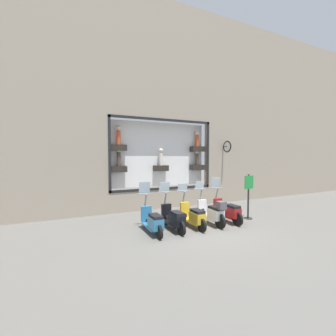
% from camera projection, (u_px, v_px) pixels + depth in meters
% --- Properties ---
extents(ground_plane, '(120.00, 120.00, 0.00)m').
position_uv_depth(ground_plane, '(201.00, 228.00, 8.13)').
color(ground_plane, '#66635E').
extents(building_facade, '(1.24, 36.00, 10.23)m').
position_uv_depth(building_facade, '(162.00, 104.00, 11.14)').
color(building_facade, gray).
rests_on(building_facade, ground_plane).
extents(scooter_red_0, '(1.80, 0.60, 1.70)m').
position_uv_depth(scooter_red_0, '(228.00, 211.00, 8.84)').
color(scooter_red_0, black).
rests_on(scooter_red_0, ground_plane).
extents(scooter_white_1, '(1.81, 0.60, 1.58)m').
position_uv_depth(scooter_white_1, '(212.00, 212.00, 8.45)').
color(scooter_white_1, black).
rests_on(scooter_white_1, ground_plane).
extents(scooter_yellow_2, '(1.79, 0.60, 1.53)m').
position_uv_depth(scooter_yellow_2, '(193.00, 216.00, 8.17)').
color(scooter_yellow_2, black).
rests_on(scooter_yellow_2, ground_plane).
extents(scooter_black_3, '(1.80, 0.60, 1.62)m').
position_uv_depth(scooter_black_3, '(174.00, 218.00, 7.85)').
color(scooter_black_3, black).
rests_on(scooter_black_3, ground_plane).
extents(scooter_teal_4, '(1.79, 0.60, 1.67)m').
position_uv_depth(scooter_teal_4, '(153.00, 221.00, 7.52)').
color(scooter_teal_4, black).
rests_on(scooter_teal_4, ground_plane).
extents(shop_sign_post, '(0.36, 0.45, 1.85)m').
position_uv_depth(shop_sign_post, '(248.00, 195.00, 9.33)').
color(shop_sign_post, '#232326').
rests_on(shop_sign_post, ground_plane).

